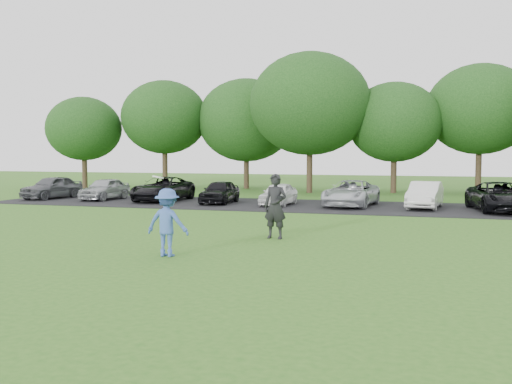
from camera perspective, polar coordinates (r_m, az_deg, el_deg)
ground at (r=14.26m, az=-4.09°, el=-6.16°), size 100.00×100.00×0.00m
parking_lot at (r=26.70m, az=5.90°, el=-1.39°), size 32.00×6.50×0.03m
frisbee_player at (r=13.92m, az=-8.85°, el=-3.02°), size 1.06×0.61×1.97m
camera_bystander at (r=16.54m, az=1.95°, el=-1.44°), size 0.75×0.55×1.89m
parked_cars at (r=26.68m, az=6.49°, el=-0.09°), size 30.52×5.25×1.23m
tree_row at (r=36.12m, az=11.30°, el=7.73°), size 42.39×9.85×8.64m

